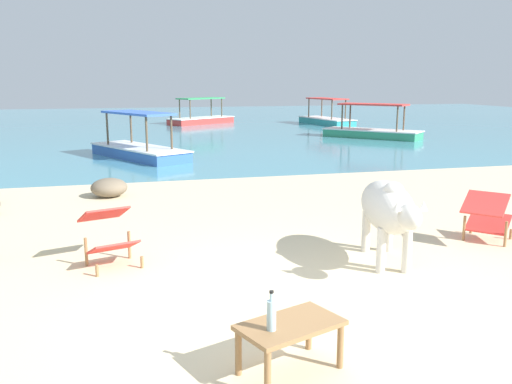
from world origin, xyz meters
TOP-DOWN VIEW (x-y plane):
  - sand_beach at (0.00, 0.00)m, footprint 18.00×14.00m
  - water_surface at (0.00, 22.00)m, footprint 60.00×36.00m
  - cow at (1.53, 0.97)m, footprint 0.85×1.82m
  - low_bench_table at (-0.34, -1.09)m, footprint 0.87×0.68m
  - bottle at (-0.51, -1.17)m, footprint 0.07×0.07m
  - deck_chair_near at (-1.65, 1.77)m, footprint 0.74×0.89m
  - deck_chair_far at (3.20, 1.38)m, footprint 0.93×0.90m
  - shore_rock_large at (-1.67, 5.65)m, footprint 0.76×0.72m
  - boat_green at (7.97, 14.31)m, footprint 3.34×3.48m
  - boat_teal at (8.70, 20.77)m, footprint 1.78×3.82m
  - boat_blue at (-0.87, 10.98)m, footprint 2.73×3.79m
  - boat_red at (2.76, 22.79)m, footprint 3.69×3.01m

SIDE VIEW (x-z plane):
  - water_surface at x=0.00m, z-range -0.01..0.01m
  - sand_beach at x=0.00m, z-range 0.00..0.04m
  - shore_rock_large at x=-1.67m, z-range 0.04..0.39m
  - boat_green at x=7.97m, z-range -0.35..0.94m
  - boat_teal at x=8.70m, z-range -0.35..0.94m
  - boat_blue at x=-0.87m, z-range -0.35..0.94m
  - boat_red at x=2.76m, z-range -0.35..0.94m
  - low_bench_table at x=-0.34m, z-range 0.17..0.56m
  - deck_chair_near at x=-1.65m, z-range 0.08..0.77m
  - deck_chair_far at x=3.20m, z-range 0.08..0.77m
  - bottle at x=-0.51m, z-range 0.40..0.69m
  - cow at x=1.53m, z-range 0.20..1.22m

